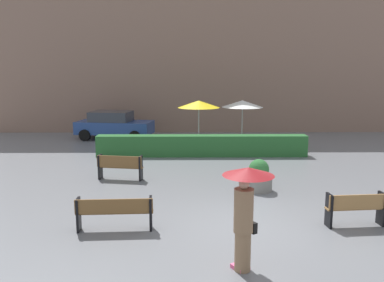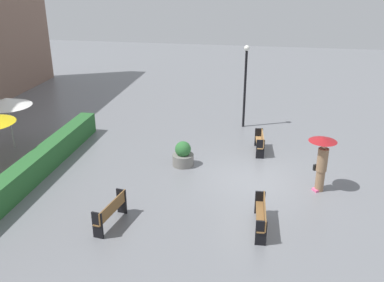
{
  "view_description": "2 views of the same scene",
  "coord_description": "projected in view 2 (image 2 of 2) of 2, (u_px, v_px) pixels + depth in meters",
  "views": [
    {
      "loc": [
        -1.48,
        -9.92,
        3.95
      ],
      "look_at": [
        -1.33,
        5.23,
        1.26
      ],
      "focal_mm": 38.24,
      "sensor_mm": 36.0,
      "label": 1
    },
    {
      "loc": [
        -14.93,
        -0.21,
        7.71
      ],
      "look_at": [
        1.24,
        2.67,
        0.94
      ],
      "focal_mm": 39.94,
      "sensor_mm": 36.0,
      "label": 2
    }
  ],
  "objects": [
    {
      "name": "bench_far_left",
      "position": [
        111.0,
        211.0,
        13.5
      ],
      "size": [
        1.67,
        0.6,
        0.89
      ],
      "color": "brown",
      "rests_on": "ground"
    },
    {
      "name": "hedge_strip",
      "position": [
        41.0,
        162.0,
        16.97
      ],
      "size": [
        9.55,
        0.7,
        0.95
      ],
      "primitive_type": "cube",
      "color": "#28602D",
      "rests_on": "ground"
    },
    {
      "name": "bench_near_right",
      "position": [
        260.0,
        141.0,
        18.85
      ],
      "size": [
        1.52,
        0.47,
        0.86
      ],
      "color": "#9E7242",
      "rests_on": "ground"
    },
    {
      "name": "pedestrian_with_umbrella",
      "position": [
        322.0,
        156.0,
        15.32
      ],
      "size": [
        1.01,
        1.01,
        2.09
      ],
      "color": "#8C6B4C",
      "rests_on": "ground"
    },
    {
      "name": "lamp_post",
      "position": [
        245.0,
        78.0,
        21.1
      ],
      "size": [
        0.28,
        0.28,
        4.16
      ],
      "color": "black",
      "rests_on": "ground"
    },
    {
      "name": "patio_umbrella_white",
      "position": [
        7.0,
        102.0,
        18.7
      ],
      "size": [
        2.11,
        2.11,
        2.35
      ],
      "color": "silver",
      "rests_on": "ground"
    },
    {
      "name": "bench_near_left",
      "position": [
        262.0,
        214.0,
        13.32
      ],
      "size": [
        1.9,
        0.42,
        0.84
      ],
      "color": "brown",
      "rests_on": "ground"
    },
    {
      "name": "ground_plane",
      "position": [
        254.0,
        180.0,
        16.56
      ],
      "size": [
        60.0,
        60.0,
        0.0
      ],
      "primitive_type": "plane",
      "color": "slate"
    },
    {
      "name": "planter_pot",
      "position": [
        183.0,
        155.0,
        17.63
      ],
      "size": [
        0.88,
        0.88,
        1.05
      ],
      "color": "slate",
      "rests_on": "ground"
    }
  ]
}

